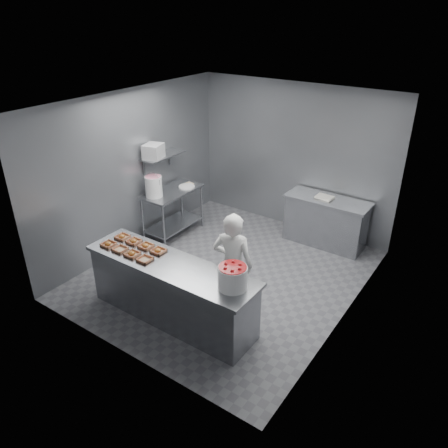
{
  "coord_description": "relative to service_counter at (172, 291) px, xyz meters",
  "views": [
    {
      "loc": [
        3.44,
        -5.03,
        4.04
      ],
      "look_at": [
        0.09,
        -0.2,
        1.04
      ],
      "focal_mm": 35.0,
      "sensor_mm": 36.0,
      "label": 1
    }
  ],
  "objects": [
    {
      "name": "prep_table",
      "position": [
        -1.65,
        1.95,
        0.14
      ],
      "size": [
        0.6,
        1.2,
        0.9
      ],
      "color": "slate",
      "rests_on": "ground"
    },
    {
      "name": "tray_2",
      "position": [
        -0.57,
        -0.14,
        0.47
      ],
      "size": [
        0.19,
        0.18,
        0.06
      ],
      "color": "tan",
      "rests_on": "service_counter"
    },
    {
      "name": "wall_right",
      "position": [
        2.0,
        1.35,
        0.95
      ],
      "size": [
        0.04,
        4.5,
        2.8
      ],
      "primitive_type": "cube",
      "color": "slate",
      "rests_on": "ground"
    },
    {
      "name": "floor",
      "position": [
        0.0,
        1.35,
        -0.45
      ],
      "size": [
        4.5,
        4.5,
        0.0
      ],
      "primitive_type": "plane",
      "color": "#4C4C51",
      "rests_on": "ground"
    },
    {
      "name": "service_counter",
      "position": [
        0.0,
        0.0,
        0.0
      ],
      "size": [
        2.6,
        0.7,
        0.9
      ],
      "color": "slate",
      "rests_on": "ground"
    },
    {
      "name": "tray_0",
      "position": [
        -1.05,
        -0.14,
        0.47
      ],
      "size": [
        0.19,
        0.18,
        0.06
      ],
      "color": "tan",
      "rests_on": "service_counter"
    },
    {
      "name": "worker",
      "position": [
        0.62,
        0.6,
        0.34
      ],
      "size": [
        0.66,
        0.52,
        1.58
      ],
      "primitive_type": "imported",
      "rotation": [
        0.0,
        0.0,
        3.43
      ],
      "color": "silver",
      "rests_on": "ground"
    },
    {
      "name": "back_counter",
      "position": [
        0.9,
        3.25,
        -0.0
      ],
      "size": [
        1.5,
        0.6,
        0.9
      ],
      "color": "slate",
      "rests_on": "ground"
    },
    {
      "name": "strawberry_tub",
      "position": [
        1.0,
        0.02,
        0.61
      ],
      "size": [
        0.37,
        0.37,
        0.3
      ],
      "color": "white",
      "rests_on": "service_counter"
    },
    {
      "name": "tray_7",
      "position": [
        -0.33,
        0.14,
        0.47
      ],
      "size": [
        0.19,
        0.18,
        0.06
      ],
      "color": "tan",
      "rests_on": "service_counter"
    },
    {
      "name": "ceiling",
      "position": [
        0.0,
        1.35,
        2.35
      ],
      "size": [
        4.5,
        4.5,
        0.0
      ],
      "primitive_type": "plane",
      "rotation": [
        3.14,
        0.0,
        0.0
      ],
      "color": "white",
      "rests_on": "wall_back"
    },
    {
      "name": "glaze_bucket",
      "position": [
        -1.74,
        1.57,
        0.65
      ],
      "size": [
        0.32,
        0.3,
        0.46
      ],
      "color": "white",
      "rests_on": "prep_table"
    },
    {
      "name": "tray_5",
      "position": [
        -0.81,
        0.14,
        0.47
      ],
      "size": [
        0.19,
        0.18,
        0.06
      ],
      "color": "tan",
      "rests_on": "service_counter"
    },
    {
      "name": "paper_stack",
      "position": [
        0.83,
        3.25,
        0.46
      ],
      "size": [
        0.32,
        0.24,
        0.04
      ],
      "primitive_type": "cube",
      "rotation": [
        0.0,
        0.0,
        -0.08
      ],
      "color": "silver",
      "rests_on": "back_counter"
    },
    {
      "name": "tray_3",
      "position": [
        -0.33,
        -0.14,
        0.47
      ],
      "size": [
        0.19,
        0.18,
        0.04
      ],
      "color": "tan",
      "rests_on": "service_counter"
    },
    {
      "name": "tray_4",
      "position": [
        -1.05,
        0.14,
        0.47
      ],
      "size": [
        0.19,
        0.18,
        0.06
      ],
      "color": "tan",
      "rests_on": "service_counter"
    },
    {
      "name": "tray_6",
      "position": [
        -0.57,
        0.14,
        0.47
      ],
      "size": [
        0.19,
        0.18,
        0.06
      ],
      "color": "tan",
      "rests_on": "service_counter"
    },
    {
      "name": "wall_shelf",
      "position": [
        -1.82,
        1.95,
        1.1
      ],
      "size": [
        0.35,
        0.9,
        0.03
      ],
      "primitive_type": "cube",
      "color": "slate",
      "rests_on": "wall_left"
    },
    {
      "name": "bucket_lid",
      "position": [
        -1.53,
        2.24,
        0.46
      ],
      "size": [
        0.36,
        0.36,
        0.02
      ],
      "primitive_type": "cylinder",
      "rotation": [
        0.0,
        0.0,
        -0.19
      ],
      "color": "white",
      "rests_on": "prep_table"
    },
    {
      "name": "rag",
      "position": [
        -1.59,
        2.39,
        0.46
      ],
      "size": [
        0.16,
        0.14,
        0.02
      ],
      "primitive_type": "cube",
      "rotation": [
        0.0,
        0.0,
        -0.18
      ],
      "color": "#CCB28C",
      "rests_on": "prep_table"
    },
    {
      "name": "wall_back",
      "position": [
        0.0,
        3.6,
        0.95
      ],
      "size": [
        4.0,
        0.04,
        2.8
      ],
      "primitive_type": "cube",
      "color": "slate",
      "rests_on": "ground"
    },
    {
      "name": "wall_left",
      "position": [
        -2.0,
        1.35,
        0.95
      ],
      "size": [
        0.04,
        4.5,
        2.8
      ],
      "primitive_type": "cube",
      "color": "slate",
      "rests_on": "ground"
    },
    {
      "name": "tray_1",
      "position": [
        -0.81,
        -0.14,
        0.47
      ],
      "size": [
        0.19,
        0.18,
        0.04
      ],
      "color": "tan",
      "rests_on": "service_counter"
    },
    {
      "name": "appliance",
      "position": [
        -1.82,
        1.71,
        1.24
      ],
      "size": [
        0.37,
        0.4,
        0.25
      ],
      "primitive_type": "cube",
      "rotation": [
        0.0,
        0.0,
        0.27
      ],
      "color": "gray",
      "rests_on": "wall_shelf"
    }
  ]
}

